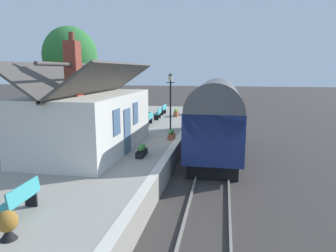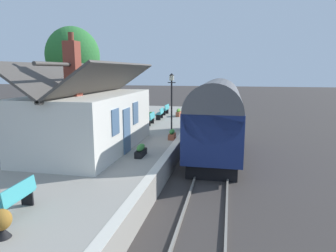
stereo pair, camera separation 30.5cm
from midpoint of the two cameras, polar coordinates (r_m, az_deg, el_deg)
ground_plane at (r=17.15m, az=6.24°, el=-6.07°), size 160.00×160.00×0.00m
platform at (r=17.92m, az=-7.79°, el=-3.74°), size 32.00×6.73×1.00m
platform_edge_coping at (r=17.03m, az=2.35°, el=-2.64°), size 32.00×0.36×0.02m
rail_near at (r=17.07m, az=11.69°, el=-6.06°), size 52.00×0.08×0.14m
rail_far at (r=17.11m, az=6.85°, el=-5.87°), size 52.00×0.08×0.14m
train at (r=16.99m, az=9.52°, el=1.35°), size 8.30×2.73×4.32m
station_building at (r=15.35m, az=-13.85°, el=1.27°), size 8.14×4.22×5.42m
bench_by_lamp at (r=9.28m, az=-25.69°, el=-11.96°), size 1.42×0.49×0.88m
bench_near_building at (r=24.33m, az=-1.10°, el=2.42°), size 1.42×0.50×0.88m
bench_mid_platform at (r=21.78m, az=-2.86°, el=1.47°), size 1.41×0.48×0.88m
bench_platform_end at (r=26.90m, az=-0.10°, el=3.18°), size 1.41×0.48×0.88m
planter_bench_right at (r=23.34m, az=-2.83°, el=1.86°), size 0.46×0.46×0.72m
planter_bench_left at (r=17.27m, az=1.27°, el=-1.58°), size 0.81×0.32×0.56m
planter_corner_building at (r=24.79m, az=-3.70°, el=2.05°), size 0.75×0.32×0.56m
planter_edge_far at (r=26.84m, az=4.05°, el=2.75°), size 1.05×0.32×0.62m
planter_under_sign at (r=13.90m, az=-4.48°, el=-4.59°), size 1.00×0.32×0.55m
planter_edge_near at (r=25.93m, az=2.31°, el=2.53°), size 1.05×0.32×0.64m
planter_by_door at (r=8.26m, az=-27.74°, el=-15.82°), size 0.47×0.47×0.70m
lamp_post_platform at (r=19.18m, az=1.14°, el=6.55°), size 0.32×0.50×3.67m
tree_mid_background at (r=24.85m, az=-16.98°, el=12.37°), size 4.37×3.94×8.10m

